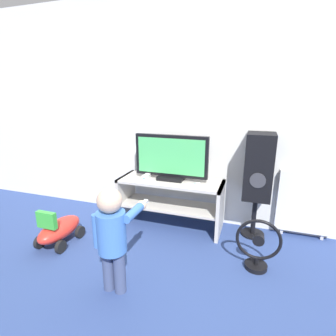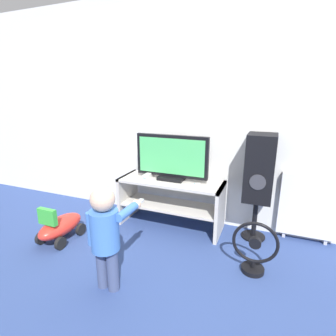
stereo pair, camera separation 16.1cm
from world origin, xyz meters
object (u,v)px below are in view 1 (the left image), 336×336
object	(u,v)px
television	(171,158)
radiator	(306,203)
speaker_tower	(259,169)
ride_on_toy	(59,229)
remote_primary	(195,185)
game_console	(147,176)
child	(113,232)
floor_fan	(258,247)

from	to	relation	value
television	radiator	size ratio (longest dim) A/B	1.14
speaker_tower	radiator	bearing A→B (deg)	15.29
ride_on_toy	remote_primary	bearing A→B (deg)	26.68
speaker_tower	radiator	distance (m)	0.65
radiator	game_console	bearing A→B (deg)	-171.13
child	game_console	bearing A→B (deg)	99.75
television	speaker_tower	distance (m)	0.94
ride_on_toy	radiator	bearing A→B (deg)	21.88
child	floor_fan	distance (m)	1.27
television	speaker_tower	bearing A→B (deg)	4.47
child	radiator	distance (m)	2.06
remote_primary	floor_fan	size ratio (longest dim) A/B	0.27
child	floor_fan	world-z (taller)	child
television	radiator	bearing A→B (deg)	8.37
television	floor_fan	bearing A→B (deg)	-28.40
television	ride_on_toy	size ratio (longest dim) A/B	1.51
remote_primary	radiator	xyz separation A→B (m)	(1.14, 0.33, -0.19)
game_console	speaker_tower	size ratio (longest dim) A/B	0.16
speaker_tower	radiator	world-z (taller)	speaker_tower
game_console	remote_primary	distance (m)	0.58
television	game_console	distance (m)	0.36
television	remote_primary	distance (m)	0.41
radiator	ride_on_toy	bearing A→B (deg)	-158.12
television	floor_fan	size ratio (longest dim) A/B	1.75
ride_on_toy	speaker_tower	bearing A→B (deg)	23.54
game_console	speaker_tower	xyz separation A→B (m)	(1.21, 0.13, 0.17)
game_console	remote_primary	world-z (taller)	game_console
television	speaker_tower	xyz separation A→B (m)	(0.93, 0.07, -0.06)
game_console	floor_fan	size ratio (longest dim) A/B	0.39
child	speaker_tower	distance (m)	1.63
television	speaker_tower	world-z (taller)	speaker_tower
speaker_tower	floor_fan	world-z (taller)	speaker_tower
television	radiator	distance (m)	1.52
television	ride_on_toy	xyz separation A→B (m)	(-0.98, -0.76, -0.66)
ride_on_toy	radiator	xyz separation A→B (m)	(2.42, 0.97, 0.24)
remote_primary	radiator	bearing A→B (deg)	16.05
ride_on_toy	radiator	size ratio (longest dim) A/B	0.75
radiator	remote_primary	bearing A→B (deg)	-163.95
child	ride_on_toy	world-z (taller)	child
remote_primary	television	bearing A→B (deg)	159.34
floor_fan	radiator	world-z (taller)	radiator
remote_primary	child	world-z (taller)	child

